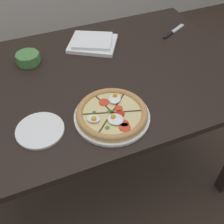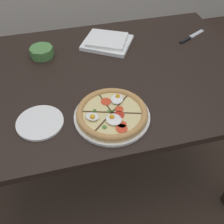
% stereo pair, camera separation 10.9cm
% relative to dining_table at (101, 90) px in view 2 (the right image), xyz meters
% --- Properties ---
extents(ground_plane, '(12.00, 12.00, 0.00)m').
position_rel_dining_table_xyz_m(ground_plane, '(0.00, 0.00, -0.67)').
color(ground_plane, '#3D2D23').
extents(dining_table, '(1.42, 0.93, 0.77)m').
position_rel_dining_table_xyz_m(dining_table, '(0.00, 0.00, 0.00)').
color(dining_table, black).
rests_on(dining_table, ground_plane).
extents(pizza, '(0.30, 0.30, 0.05)m').
position_rel_dining_table_xyz_m(pizza, '(-0.01, -0.28, 0.12)').
color(pizza, white).
rests_on(pizza, dining_table).
extents(ramekin_bowl, '(0.12, 0.12, 0.05)m').
position_rel_dining_table_xyz_m(ramekin_bowl, '(-0.25, 0.22, 0.12)').
color(ramekin_bowl, '#4C8442').
rests_on(ramekin_bowl, dining_table).
extents(napkin_folded, '(0.31, 0.30, 0.04)m').
position_rel_dining_table_xyz_m(napkin_folded, '(0.09, 0.25, 0.11)').
color(napkin_folded, white).
rests_on(napkin_folded, dining_table).
extents(knife_main, '(0.18, 0.11, 0.01)m').
position_rel_dining_table_xyz_m(knife_main, '(0.56, 0.20, 0.10)').
color(knife_main, silver).
rests_on(knife_main, dining_table).
extents(side_saucer, '(0.18, 0.18, 0.01)m').
position_rel_dining_table_xyz_m(side_saucer, '(-0.29, -0.24, 0.10)').
color(side_saucer, white).
rests_on(side_saucer, dining_table).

